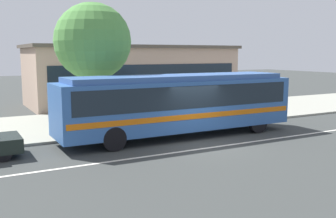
# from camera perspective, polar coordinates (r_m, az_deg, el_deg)

# --- Properties ---
(ground_plane) EXTENTS (120.00, 120.00, 0.00)m
(ground_plane) POSITION_cam_1_polar(r_m,az_deg,el_deg) (17.19, 4.77, -5.10)
(ground_plane) COLOR #373B39
(sidewalk_slab) EXTENTS (60.00, 8.00, 0.12)m
(sidewalk_slab) POSITION_cam_1_polar(r_m,az_deg,el_deg) (23.30, -4.89, -1.44)
(sidewalk_slab) COLOR #9A9B8E
(sidewalk_slab) RESTS_ON ground_plane
(lane_stripe_center) EXTENTS (56.00, 0.16, 0.01)m
(lane_stripe_center) POSITION_cam_1_polar(r_m,az_deg,el_deg) (16.54, 6.30, -5.64)
(lane_stripe_center) COLOR silver
(lane_stripe_center) RESTS_ON ground_plane
(transit_bus) EXTENTS (11.55, 2.57, 2.94)m
(transit_bus) POSITION_cam_1_polar(r_m,az_deg,el_deg) (18.31, 1.63, 1.17)
(transit_bus) COLOR #305CA0
(transit_bus) RESTS_ON ground_plane
(pedestrian_waiting_near_sign) EXTENTS (0.48, 0.48, 1.76)m
(pedestrian_waiting_near_sign) POSITION_cam_1_polar(r_m,az_deg,el_deg) (22.06, 0.04, 0.92)
(pedestrian_waiting_near_sign) COLOR slate
(pedestrian_waiting_near_sign) RESTS_ON sidewalk_slab
(pedestrian_walking_along_curb) EXTENTS (0.48, 0.48, 1.73)m
(pedestrian_walking_along_curb) POSITION_cam_1_polar(r_m,az_deg,el_deg) (21.63, 2.87, 0.70)
(pedestrian_walking_along_curb) COLOR navy
(pedestrian_walking_along_curb) RESTS_ON sidewalk_slab
(bus_stop_sign) EXTENTS (0.08, 0.44, 2.66)m
(bus_stop_sign) POSITION_cam_1_polar(r_m,az_deg,el_deg) (21.48, 6.03, 2.45)
(bus_stop_sign) COLOR gray
(bus_stop_sign) RESTS_ON sidewalk_slab
(street_tree_near_stop) EXTENTS (3.92, 3.92, 6.38)m
(street_tree_near_stop) POSITION_cam_1_polar(r_m,az_deg,el_deg) (20.40, -10.98, 9.68)
(street_tree_near_stop) COLOR brown
(street_tree_near_stop) RESTS_ON sidewalk_slab
(station_building) EXTENTS (16.28, 6.85, 4.56)m
(station_building) POSITION_cam_1_polar(r_m,az_deg,el_deg) (31.11, -5.18, 5.09)
(station_building) COLOR tan
(station_building) RESTS_ON ground_plane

